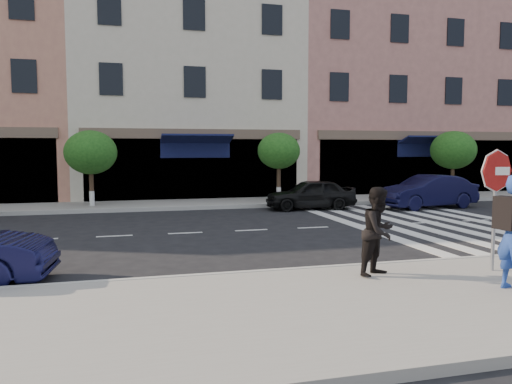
{
  "coord_description": "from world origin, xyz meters",
  "views": [
    {
      "loc": [
        -3.68,
        -10.52,
        2.47
      ],
      "look_at": [
        -0.54,
        1.4,
        1.4
      ],
      "focal_mm": 35.0,
      "sensor_mm": 36.0,
      "label": 1
    }
  ],
  "objects_px": {
    "stop_sign": "(496,182)",
    "car_far_mid": "(310,194)",
    "walker": "(379,231)",
    "car_far_right": "(428,192)"
  },
  "relations": [
    {
      "from": "stop_sign",
      "to": "car_far_mid",
      "type": "bearing_deg",
      "value": 98.79
    },
    {
      "from": "walker",
      "to": "car_far_mid",
      "type": "distance_m",
      "value": 11.24
    },
    {
      "from": "walker",
      "to": "car_far_right",
      "type": "relative_size",
      "value": 0.39
    },
    {
      "from": "stop_sign",
      "to": "car_far_mid",
      "type": "distance_m",
      "value": 11.2
    },
    {
      "from": "walker",
      "to": "car_far_right",
      "type": "xyz_separation_m",
      "value": [
        7.69,
        9.97,
        -0.27
      ]
    },
    {
      "from": "car_far_mid",
      "to": "walker",
      "type": "bearing_deg",
      "value": -11.72
    },
    {
      "from": "stop_sign",
      "to": "car_far_right",
      "type": "xyz_separation_m",
      "value": [
        5.4,
        10.22,
        -1.15
      ]
    },
    {
      "from": "walker",
      "to": "car_far_right",
      "type": "height_order",
      "value": "walker"
    },
    {
      "from": "car_far_mid",
      "to": "car_far_right",
      "type": "height_order",
      "value": "car_far_right"
    },
    {
      "from": "car_far_right",
      "to": "stop_sign",
      "type": "bearing_deg",
      "value": -35.35
    }
  ]
}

